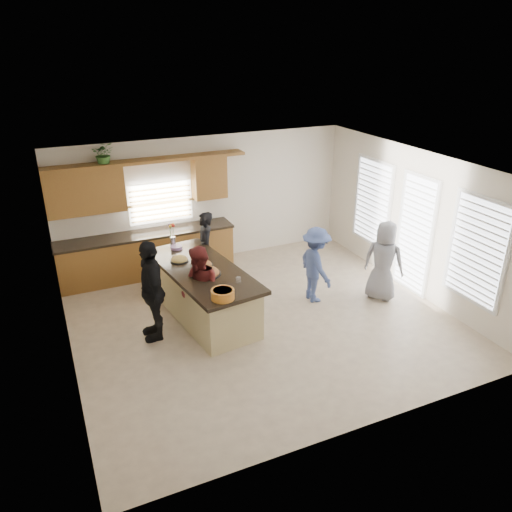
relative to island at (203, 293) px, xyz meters
name	(u,v)px	position (x,y,z in m)	size (l,w,h in m)	color
floor	(262,320)	(0.90, -0.58, -0.45)	(6.50, 6.50, 0.00)	beige
room_shell	(263,221)	(0.90, -0.58, 1.45)	(6.52, 6.02, 2.81)	silver
back_cabinetry	(144,235)	(-0.57, 2.15, 0.46)	(4.08, 0.66, 2.46)	olive
right_wall_glazing	(417,227)	(4.12, -0.71, 0.89)	(0.06, 4.00, 2.25)	white
island	(203,293)	(0.00, 0.00, 0.00)	(1.51, 2.83, 0.95)	tan
platter_front	(207,273)	(0.00, -0.26, 0.53)	(0.48, 0.48, 0.20)	black
platter_mid	(202,265)	(0.03, 0.08, 0.52)	(0.38, 0.38, 0.15)	black
platter_back	(179,260)	(-0.28, 0.47, 0.52)	(0.33, 0.33, 0.14)	black
salad_bowl	(223,294)	(-0.06, -1.18, 0.58)	(0.37, 0.37, 0.15)	orange
clear_cup	(238,280)	(0.37, -0.77, 0.55)	(0.09, 0.09, 0.10)	white
plate_stack	(176,247)	(-0.17, 1.06, 0.52)	(0.23, 0.23, 0.05)	#B686C3
flower_vase	(172,234)	(-0.19, 1.24, 0.75)	(0.14, 0.14, 0.45)	silver
potted_plant	(104,154)	(-1.16, 2.24, 2.18)	(0.42, 0.37, 0.47)	#3B712D
woman_left_back	(205,249)	(0.47, 1.24, 0.32)	(0.56, 0.37, 1.53)	black
woman_left_mid	(200,290)	(-0.19, -0.42, 0.32)	(0.75, 0.58, 1.54)	maroon
woman_left_front	(152,290)	(-0.98, -0.31, 0.42)	(1.03, 0.43, 1.75)	black
woman_right_back	(316,265)	(2.14, -0.30, 0.29)	(0.96, 0.55, 1.48)	#40528C
woman_right_front	(384,261)	(3.36, -0.76, 0.34)	(0.77, 0.50, 1.58)	gray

